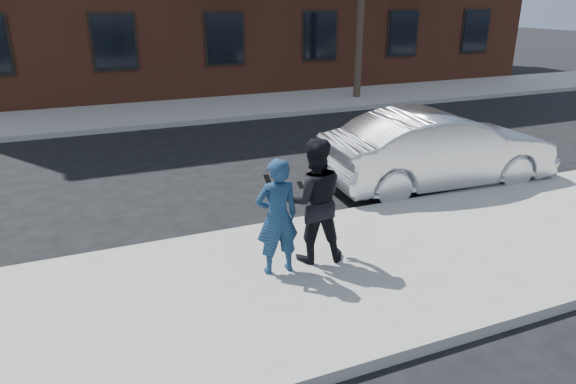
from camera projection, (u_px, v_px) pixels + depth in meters
name	position (u px, v px, depth m)	size (l,w,h in m)	color
ground	(459.00, 244.00, 7.95)	(100.00, 100.00, 0.00)	black
near_sidewalk	(470.00, 246.00, 7.71)	(50.00, 3.50, 0.15)	gray
near_curb	(401.00, 205.00, 9.26)	(50.00, 0.10, 0.15)	#999691
far_sidewalk	(239.00, 107.00, 17.63)	(50.00, 3.50, 0.15)	gray
far_curb	(256.00, 117.00, 16.07)	(50.00, 0.10, 0.15)	#999691
silver_sedan	(439.00, 149.00, 10.15)	(1.62, 4.65, 1.53)	#B7BABF
man_hoodie	(277.00, 217.00, 6.59)	(0.58, 0.48, 1.57)	navy
man_peacoat	(314.00, 201.00, 6.90)	(0.97, 0.83, 1.73)	black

